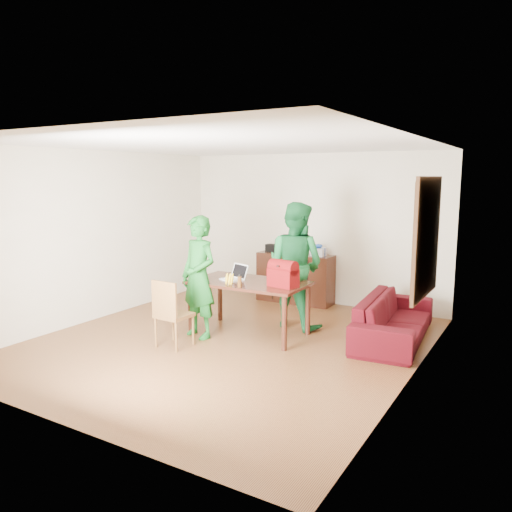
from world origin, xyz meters
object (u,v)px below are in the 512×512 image
Objects in this scene: table at (249,288)px; chair at (174,327)px; person_far at (295,265)px; bottle at (240,281)px; laptop at (232,277)px; sofa at (394,318)px; red_bag at (283,276)px; person_near at (199,277)px.

table is 1.23m from chair.
bottle is (-0.32, -1.08, -0.08)m from person_far.
chair is 1.13m from laptop.
chair is 2.43× the size of laptop.
chair reaches higher than sofa.
red_bag is 1.70m from sofa.
table reaches higher than sofa.
table is 0.84m from person_far.
person_near is 4.41× the size of red_bag.
laptop is at bearing 136.51° from bottle.
sofa is at bearing -166.84° from person_far.
sofa is (2.45, 1.29, -0.57)m from person_near.
person_far is 0.77m from red_bag.
person_near is at bearing -107.27° from laptop.
person_near is at bearing -174.22° from bottle.
red_bag is 0.19× the size of sofa.
person_near is 0.65m from bottle.
person_near is 1.50m from person_far.
table is 4.31× the size of red_bag.
red_bag is at bearing 20.28° from laptop.
chair is 5.47× the size of bottle.
table is 0.98× the size of person_near.
laptop is at bearing 56.33° from person_far.
person_near reaches higher than bottle.
bottle is 0.43× the size of red_bag.
table is 2.10m from sofa.
table is 1.84× the size of chair.
person_far is at bearing 64.58° from person_near.
sofa is (1.49, 0.14, -0.65)m from person_far.
person_far is 1.13m from bottle.
bottle is at bearing 42.86° from chair.
laptop reaches higher than sofa.
bottle is 0.08× the size of sofa.
table is 0.74m from person_near.
person_near is 0.91× the size of person_far.
sofa is at bearing 44.36° from red_bag.
chair is (-0.60, -0.99, -0.42)m from table.
laptop is (0.34, 0.92, 0.56)m from chair.
bottle is 0.60m from red_bag.
person_far is at bearing 57.73° from table.
bottle is at bearing -135.89° from red_bag.
bottle is (0.69, 0.59, 0.60)m from chair.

